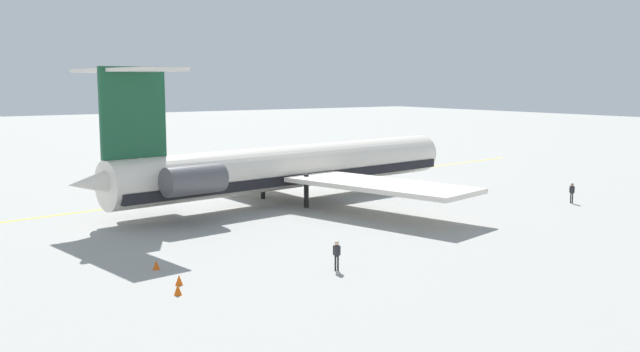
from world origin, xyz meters
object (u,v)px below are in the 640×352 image
object	(u,v)px
ground_crew_near_nose	(337,252)
safety_cone_nose	(156,265)
ground_crew_near_tail	(572,190)
safety_cone_tail	(178,290)
ground_crew_portside	(270,158)
main_jetliner	(284,167)
safety_cone_wingtip	(179,280)

from	to	relation	value
ground_crew_near_nose	safety_cone_nose	xyz separation A→B (m)	(8.15, -5.83, -0.79)
ground_crew_near_nose	ground_crew_near_tail	distance (m)	29.81
ground_crew_near_tail	safety_cone_tail	world-z (taller)	ground_crew_near_tail
safety_cone_tail	ground_crew_near_tail	bearing A→B (deg)	-172.03
ground_crew_portside	safety_cone_nose	bearing A→B (deg)	85.75
ground_crew_near_tail	ground_crew_portside	size ratio (longest dim) A/B	1.07
safety_cone_nose	safety_cone_tail	bearing A→B (deg)	80.34
ground_crew_near_nose	ground_crew_portside	xyz separation A→B (m)	(-21.04, -43.38, -0.03)
main_jetliner	ground_crew_near_tail	size ratio (longest dim) A/B	22.39
ground_crew_near_tail	safety_cone_wingtip	distance (m)	37.66
main_jetliner	safety_cone_nose	xyz separation A→B (m)	(17.07, 14.33, -2.84)
main_jetliner	safety_cone_wingtip	bearing A→B (deg)	-141.81
ground_crew_near_nose	safety_cone_wingtip	size ratio (longest dim) A/B	3.06
ground_crew_portside	safety_cone_tail	world-z (taller)	ground_crew_portside
main_jetliner	safety_cone_wingtip	size ratio (longest dim) A/B	71.20
ground_crew_portside	safety_cone_tail	bearing A→B (deg)	88.41
main_jetliner	safety_cone_nose	distance (m)	22.47
safety_cone_wingtip	safety_cone_tail	bearing A→B (deg)	65.03
ground_crew_portside	ground_crew_near_nose	bearing A→B (deg)	97.73
ground_crew_near_tail	ground_crew_portside	bearing A→B (deg)	84.75
safety_cone_wingtip	ground_crew_near_tail	bearing A→B (deg)	-174.21
ground_crew_near_tail	safety_cone_tail	bearing A→B (deg)	170.41
ground_crew_portside	safety_cone_nose	distance (m)	47.57
main_jetliner	ground_crew_portside	world-z (taller)	main_jetliner
safety_cone_tail	main_jetliner	bearing A→B (deg)	-132.76
safety_cone_wingtip	main_jetliner	bearing A→B (deg)	-133.96
safety_cone_wingtip	safety_cone_tail	distance (m)	1.71
ground_crew_near_nose	safety_cone_wingtip	distance (m)	8.64
ground_crew_near_tail	main_jetliner	bearing A→B (deg)	127.68
safety_cone_nose	safety_cone_tail	size ratio (longest dim) A/B	1.00
ground_crew_near_tail	ground_crew_portside	world-z (taller)	ground_crew_near_tail
safety_cone_wingtip	safety_cone_tail	size ratio (longest dim) A/B	1.00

